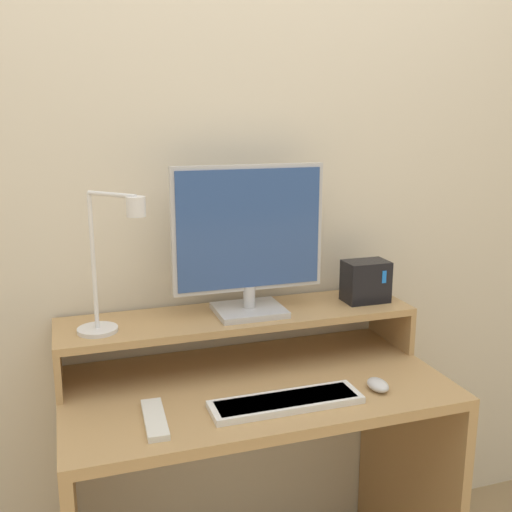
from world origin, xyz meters
The scene contains 9 objects.
wall_back centered at (0.00, 0.61, 1.25)m, with size 6.00×0.05×2.50m.
desk centered at (0.00, 0.29, 0.53)m, with size 1.07×0.58×0.76m.
monitor_shelf centered at (0.00, 0.45, 0.90)m, with size 1.07×0.26×0.15m.
monitor centered at (0.03, 0.44, 1.15)m, with size 0.46×0.18×0.45m.
desk_lamp centered at (-0.38, 0.37, 1.10)m, with size 0.19×0.20×0.39m.
router_dock centered at (0.42, 0.44, 0.99)m, with size 0.14×0.10×0.13m.
keyboard centered at (0.03, 0.13, 0.77)m, with size 0.40×0.11×0.02m.
mouse centered at (0.31, 0.14, 0.78)m, with size 0.05×0.08×0.03m.
remote_control centered at (-0.31, 0.15, 0.77)m, with size 0.06×0.20×0.02m.
Camera 1 is at (-0.49, -1.20, 1.50)m, focal length 42.00 mm.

